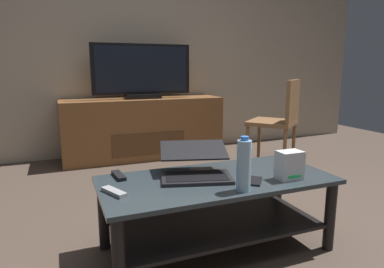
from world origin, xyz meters
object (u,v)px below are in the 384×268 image
at_px(water_bottle_near, 244,165).
at_px(cell_phone, 254,181).
at_px(television, 142,73).
at_px(tv_remote, 119,176).
at_px(coffee_table, 217,200).
at_px(router_box, 289,165).
at_px(laptop, 195,166).
at_px(media_cabinet, 143,128).
at_px(dining_chair, 280,118).
at_px(soundbar_remote, 114,192).

bearing_deg(water_bottle_near, cell_phone, 36.70).
relative_size(television, tv_remote, 6.85).
distance_m(coffee_table, cell_phone, 0.24).
relative_size(television, router_box, 7.08).
height_order(laptop, water_bottle_near, water_bottle_near).
relative_size(coffee_table, media_cabinet, 0.71).
bearing_deg(dining_chair, television, 143.17).
height_order(laptop, tv_remote, laptop).
bearing_deg(dining_chair, soundbar_remote, -146.10).
relative_size(laptop, cell_phone, 3.30).
bearing_deg(router_box, television, 95.92).
relative_size(television, cell_phone, 7.83).
distance_m(coffee_table, water_bottle_near, 0.34).
relative_size(water_bottle_near, cell_phone, 1.94).
bearing_deg(television, water_bottle_near, -92.04).
xyz_separation_m(coffee_table, router_box, (0.35, -0.16, 0.21)).
bearing_deg(water_bottle_near, soundbar_remote, 162.15).
relative_size(media_cabinet, water_bottle_near, 6.54).
relative_size(cell_phone, tv_remote, 0.88).
bearing_deg(television, laptop, -96.00).
height_order(media_cabinet, router_box, media_cabinet).
xyz_separation_m(laptop, cell_phone, (0.25, -0.21, -0.05)).
bearing_deg(television, dining_chair, -36.83).
xyz_separation_m(dining_chair, tv_remote, (-1.81, -1.02, -0.08)).
bearing_deg(dining_chair, tv_remote, -150.67).
relative_size(laptop, router_box, 2.99).
xyz_separation_m(coffee_table, soundbar_remote, (-0.56, -0.03, 0.14)).
distance_m(television, soundbar_remote, 2.32).
distance_m(media_cabinet, water_bottle_near, 2.38).
bearing_deg(soundbar_remote, router_box, -32.02).
relative_size(television, dining_chair, 1.22).
bearing_deg(television, media_cabinet, 90.00).
height_order(television, water_bottle_near, television).
xyz_separation_m(media_cabinet, soundbar_remote, (-0.68, -2.17, 0.09)).
distance_m(television, cell_phone, 2.32).
relative_size(laptop, water_bottle_near, 1.70).
bearing_deg(tv_remote, media_cabinet, 67.38).
bearing_deg(coffee_table, router_box, -24.35).
distance_m(coffee_table, television, 2.23).
bearing_deg(coffee_table, soundbar_remote, -176.91).
bearing_deg(laptop, router_box, -27.64).
xyz_separation_m(water_bottle_near, cell_phone, (0.12, 0.09, -0.12)).
distance_m(router_box, cell_phone, 0.21).
relative_size(media_cabinet, laptop, 3.85).
bearing_deg(television, coffee_table, -93.16).
bearing_deg(tv_remote, router_box, -28.62).
height_order(media_cabinet, dining_chair, dining_chair).
bearing_deg(cell_phone, router_box, 30.25).
distance_m(television, water_bottle_near, 2.38).
height_order(media_cabinet, cell_phone, media_cabinet).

